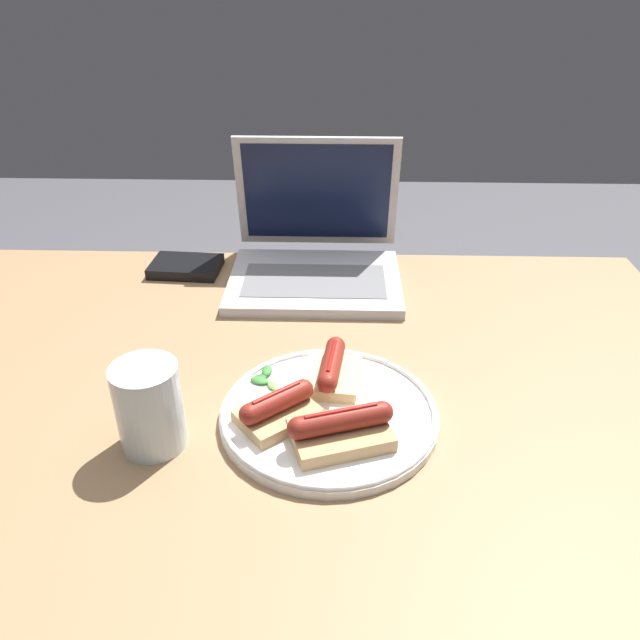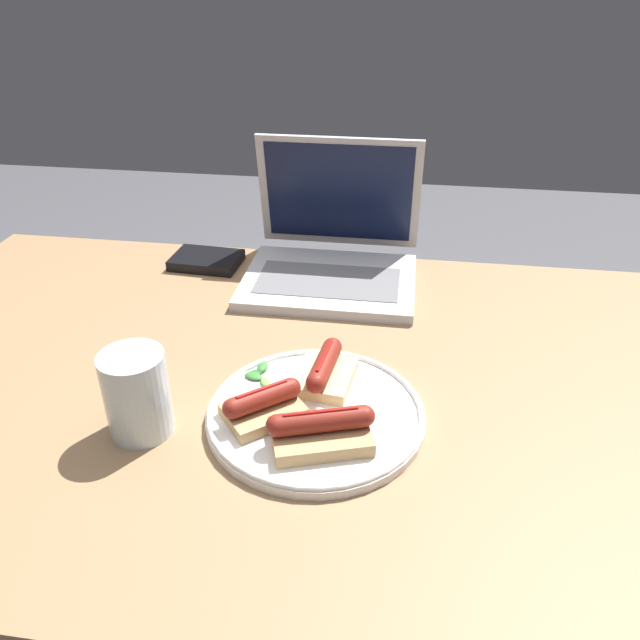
{
  "view_description": "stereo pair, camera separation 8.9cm",
  "coord_description": "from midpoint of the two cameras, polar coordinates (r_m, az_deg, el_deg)",
  "views": [
    {
      "loc": [
        0.08,
        -0.7,
        1.22
      ],
      "look_at": [
        0.06,
        0.06,
        0.77
      ],
      "focal_mm": 35.0,
      "sensor_mm": 36.0,
      "label": 1
    },
    {
      "loc": [
        0.17,
        -0.7,
        1.22
      ],
      "look_at": [
        0.06,
        0.06,
        0.77
      ],
      "focal_mm": 35.0,
      "sensor_mm": 36.0,
      "label": 2
    }
  ],
  "objects": [
    {
      "name": "salad_pile",
      "position": [
        0.85,
        -2.41,
        -5.26
      ],
      "size": [
        0.06,
        0.07,
        0.01
      ],
      "color": "#2D662D",
      "rests_on": "plate"
    },
    {
      "name": "laptop",
      "position": [
        1.12,
        3.38,
        5.88
      ],
      "size": [
        0.3,
        0.27,
        0.23
      ],
      "color": "#B7B7BC",
      "rests_on": "desk"
    },
    {
      "name": "sausage_toast_middle",
      "position": [
        0.78,
        -1.99,
        -7.89
      ],
      "size": [
        0.12,
        0.11,
        0.04
      ],
      "rotation": [
        0.0,
        0.0,
        0.69
      ],
      "color": "tan",
      "rests_on": "plate"
    },
    {
      "name": "sausage_toast_left",
      "position": [
        0.84,
        3.46,
        -4.78
      ],
      "size": [
        0.08,
        0.11,
        0.04
      ],
      "rotation": [
        0.0,
        0.0,
        1.45
      ],
      "color": "#D6B784",
      "rests_on": "plate"
    },
    {
      "name": "sausage_toast_right",
      "position": [
        0.74,
        3.57,
        -10.08
      ],
      "size": [
        0.13,
        0.11,
        0.05
      ],
      "rotation": [
        0.0,
        0.0,
        0.31
      ],
      "color": "tan",
      "rests_on": "plate"
    },
    {
      "name": "drinking_glass",
      "position": [
        0.77,
        -13.27,
        -6.71
      ],
      "size": [
        0.08,
        0.08,
        0.11
      ],
      "color": "silver",
      "rests_on": "desk"
    },
    {
      "name": "plate",
      "position": [
        0.8,
        2.83,
        -8.63
      ],
      "size": [
        0.28,
        0.28,
        0.02
      ],
      "color": "white",
      "rests_on": "desk"
    },
    {
      "name": "external_drive",
      "position": [
        1.19,
        -8.25,
        5.37
      ],
      "size": [
        0.13,
        0.1,
        0.02
      ],
      "rotation": [
        0.0,
        0.0,
        -0.07
      ],
      "color": "black",
      "rests_on": "desk"
    },
    {
      "name": "desk",
      "position": [
        0.92,
        -1.49,
        -8.14
      ],
      "size": [
        1.29,
        0.83,
        0.71
      ],
      "color": "#93704C",
      "rests_on": "ground_plane"
    }
  ]
}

